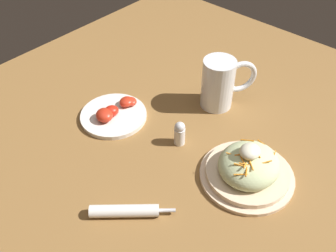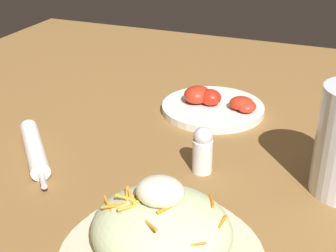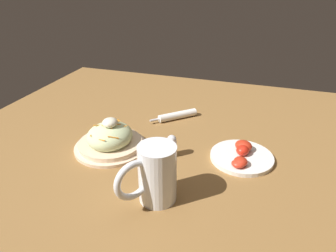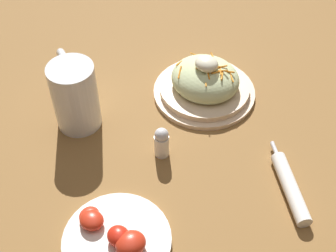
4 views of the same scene
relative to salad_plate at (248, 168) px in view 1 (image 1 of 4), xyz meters
name	(u,v)px [view 1 (image 1 of 4)]	position (x,y,z in m)	size (l,w,h in m)	color
ground_plane	(190,149)	(0.02, -0.16, -0.03)	(1.43, 1.43, 0.00)	olive
salad_plate	(248,168)	(0.00, 0.00, 0.00)	(0.22, 0.22, 0.10)	beige
beer_mug	(219,85)	(-0.18, -0.21, 0.04)	(0.15, 0.12, 0.15)	white
napkin_roll	(125,211)	(0.26, -0.14, -0.02)	(0.14, 0.15, 0.03)	white
tomato_plate	(114,114)	(0.06, -0.40, -0.02)	(0.18, 0.18, 0.04)	white
salt_shaker	(179,134)	(0.02, -0.19, 0.00)	(0.03, 0.03, 0.07)	white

